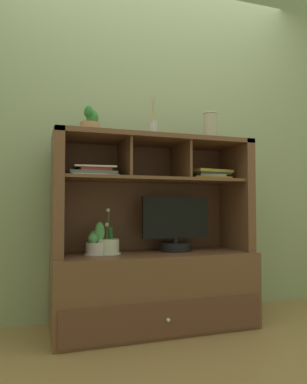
% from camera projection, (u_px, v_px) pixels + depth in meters
% --- Properties ---
extents(floor_plane, '(6.00, 6.00, 0.02)m').
position_uv_depth(floor_plane, '(153.00, 328.00, 2.36)').
color(floor_plane, olive).
rests_on(floor_plane, ground).
extents(back_wall, '(6.00, 0.02, 2.80)m').
position_uv_depth(back_wall, '(141.00, 125.00, 2.69)').
color(back_wall, gray).
rests_on(back_wall, ground).
extents(media_console, '(1.30, 0.55, 1.25)m').
position_uv_depth(media_console, '(153.00, 267.00, 2.38)').
color(media_console, brown).
rests_on(media_console, ground).
extents(tv_monitor, '(0.47, 0.21, 0.37)m').
position_uv_depth(tv_monitor, '(176.00, 228.00, 2.45)').
color(tv_monitor, black).
rests_on(tv_monitor, media_console).
extents(potted_orchid, '(0.17, 0.17, 0.29)m').
position_uv_depth(potted_orchid, '(108.00, 246.00, 2.29)').
color(potted_orchid, beige).
rests_on(potted_orchid, media_console).
extents(potted_fern, '(0.16, 0.16, 0.20)m').
position_uv_depth(potted_fern, '(96.00, 244.00, 2.27)').
color(potted_fern, silver).
rests_on(potted_fern, media_console).
extents(magazine_stack_left, '(0.31, 0.31, 0.07)m').
position_uv_depth(magazine_stack_left, '(206.00, 175.00, 2.57)').
color(magazine_stack_left, gold).
rests_on(magazine_stack_left, media_console).
extents(magazine_stack_centre, '(0.30, 0.27, 0.06)m').
position_uv_depth(magazine_stack_centre, '(93.00, 172.00, 2.27)').
color(magazine_stack_centre, beige).
rests_on(magazine_stack_centre, media_console).
extents(diffuser_bottle, '(0.06, 0.06, 0.29)m').
position_uv_depth(diffuser_bottle, '(153.00, 130.00, 2.42)').
color(diffuser_bottle, '#B0B3AD').
rests_on(diffuser_bottle, media_console).
extents(potted_succulent, '(0.15, 0.15, 0.18)m').
position_uv_depth(potted_succulent, '(90.00, 124.00, 2.28)').
color(potted_succulent, '#AC7C55').
rests_on(potted_succulent, media_console).
extents(ceramic_vase, '(0.10, 0.10, 0.21)m').
position_uv_depth(ceramic_vase, '(211.00, 127.00, 2.54)').
color(ceramic_vase, tan).
rests_on(ceramic_vase, media_console).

